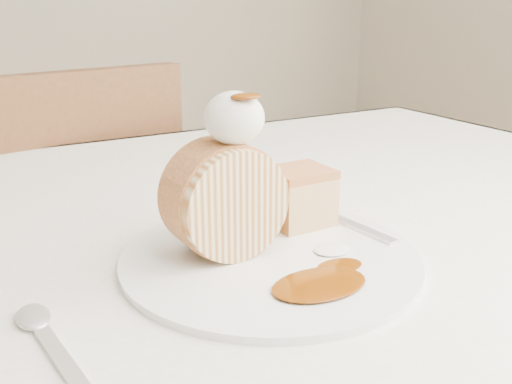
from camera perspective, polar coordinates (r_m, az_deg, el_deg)
table at (r=0.69m, az=-4.63°, el=-9.77°), size 1.40×0.90×0.75m
chair_far at (r=1.25m, az=-17.97°, el=-5.42°), size 0.48×0.48×0.87m
plate at (r=0.55m, az=1.43°, el=-6.57°), size 0.29×0.29×0.01m
roulade_slice at (r=0.54m, az=-3.11°, el=-0.77°), size 0.11×0.06×0.11m
cake_chunk at (r=0.62m, az=4.33°, el=-0.80°), size 0.06×0.06×0.05m
whipped_cream at (r=0.52m, az=-2.20°, el=7.40°), size 0.06×0.06×0.05m
caramel_drizzle at (r=0.50m, az=-1.05°, el=10.23°), size 0.03×0.02×0.01m
caramel_pool at (r=0.49m, az=6.35°, el=-9.13°), size 0.09×0.06×0.00m
fork at (r=0.62m, az=9.48°, el=-3.19°), size 0.04×0.17×0.00m
spoon at (r=0.42m, az=-18.14°, el=-16.61°), size 0.04×0.16×0.00m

